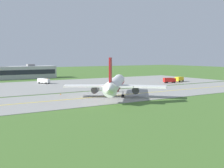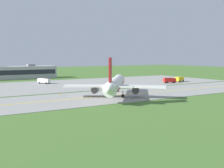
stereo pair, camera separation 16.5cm
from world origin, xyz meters
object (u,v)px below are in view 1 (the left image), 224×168
service_truck_baggage (44,81)px  service_truck_catering (179,79)px  service_truck_fuel (169,80)px  airplane_lead (115,84)px

service_truck_baggage → service_truck_catering: (61.83, -26.84, 0.00)m
service_truck_baggage → service_truck_fuel: size_ratio=0.97×
service_truck_fuel → service_truck_catering: 9.40m
airplane_lead → service_truck_catering: airplane_lead is taller
airplane_lead → service_truck_fuel: airplane_lead is taller
airplane_lead → service_truck_fuel: size_ratio=5.29×
service_truck_baggage → service_truck_catering: size_ratio=0.97×
service_truck_baggage → service_truck_fuel: bearing=-29.0°
airplane_lead → service_truck_baggage: 55.34m
service_truck_fuel → service_truck_catering: size_ratio=1.00×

